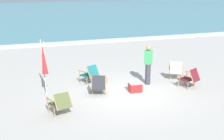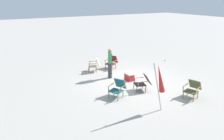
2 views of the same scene
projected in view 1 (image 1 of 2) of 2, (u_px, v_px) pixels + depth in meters
The scene contains 11 objects.
ground_plane at pixel (126, 94), 11.85m from camera, with size 80.00×80.00×0.00m, color #B2AAA0.
sea at pixel (40, 13), 39.89m from camera, with size 80.00×40.00×0.10m, color teal.
surf_band at pixel (72, 43), 21.39m from camera, with size 80.00×1.10×0.06m, color white.
beach_chair_back_left at pixel (190, 77), 12.43m from camera, with size 0.84×0.91×0.80m.
beach_chair_back_right at pixel (60, 103), 9.89m from camera, with size 0.78×0.91×0.77m.
beach_chair_front_right at pixel (176, 70), 13.48m from camera, with size 0.83×0.88×0.81m.
beach_chair_front_left at pixel (90, 73), 12.96m from camera, with size 0.85×0.91×0.79m.
beach_chair_far_center at pixel (99, 84), 11.69m from camera, with size 0.79×0.91×0.77m.
umbrella_furled_red at pixel (44, 59), 11.54m from camera, with size 0.28×0.69×2.05m.
person_near_chairs at pixel (148, 65), 12.74m from camera, with size 0.39×0.33×1.63m.
cooler_box at pixel (135, 87), 12.02m from camera, with size 0.49×0.35×0.40m.
Camera 1 is at (-4.02, -10.39, 4.16)m, focal length 50.00 mm.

